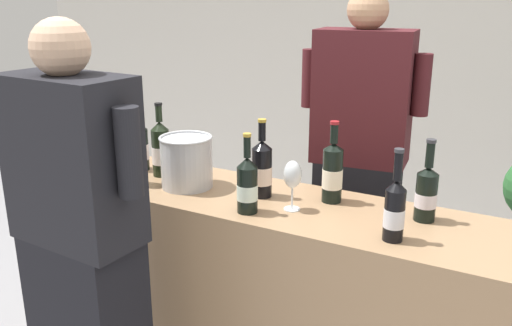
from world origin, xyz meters
TOP-DOWN VIEW (x-y plane):
  - wall_back at (0.00, 2.60)m, footprint 8.00×0.10m
  - counter at (0.00, 0.00)m, footprint 1.84×0.52m
  - wine_bottle_0 at (-0.05, -0.15)m, footprint 0.08×0.08m
  - wine_bottle_1 at (-0.64, -0.11)m, footprint 0.08×0.08m
  - wine_bottle_2 at (0.20, 0.11)m, footprint 0.08×0.08m
  - wine_bottle_3 at (0.51, -0.13)m, footprint 0.07×0.07m
  - wine_bottle_4 at (-0.08, 0.02)m, footprint 0.09×0.09m
  - wine_bottle_5 at (-0.62, 0.04)m, footprint 0.08×0.08m
  - wine_bottle_6 at (-0.76, 0.06)m, footprint 0.08×0.08m
  - wine_bottle_7 at (0.57, 0.09)m, footprint 0.08×0.08m
  - wine_glass at (0.09, -0.05)m, footprint 0.07×0.07m
  - ice_bucket at (-0.43, -0.03)m, footprint 0.23×0.23m
  - person_server at (0.14, 0.63)m, footprint 0.61×0.29m
  - person_guest at (-0.45, -0.63)m, footprint 0.61×0.27m

SIDE VIEW (x-z plane):
  - counter at x=0.00m, z-range 0.00..0.91m
  - person_guest at x=-0.45m, z-range -0.03..1.63m
  - person_server at x=0.14m, z-range -0.02..1.72m
  - wine_bottle_7 at x=0.57m, z-range 0.86..1.18m
  - wine_bottle_0 at x=-0.05m, z-range 0.86..1.18m
  - wine_bottle_3 at x=0.51m, z-range 0.86..1.19m
  - ice_bucket at x=-0.43m, z-range 0.91..1.14m
  - wine_bottle_6 at x=-0.76m, z-range 0.86..1.19m
  - wine_bottle_4 at x=-0.08m, z-range 0.86..1.19m
  - wine_bottle_2 at x=0.20m, z-range 0.87..1.20m
  - wine_bottle_5 at x=-0.62m, z-range 0.87..1.21m
  - wine_bottle_1 at x=-0.64m, z-range 0.87..1.21m
  - wine_glass at x=0.09m, z-range 0.95..1.15m
  - wall_back at x=0.00m, z-range 0.00..2.80m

